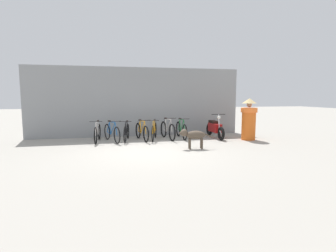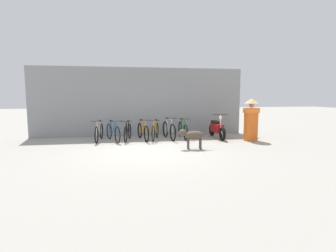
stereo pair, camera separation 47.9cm
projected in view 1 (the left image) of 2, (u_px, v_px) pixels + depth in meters
ground_plane at (149, 151)px, 8.28m from camera, size 60.00×60.00×0.00m
shop_wall_back at (138, 102)px, 11.35m from camera, size 9.17×0.20×2.96m
bicycle_0 at (98, 133)px, 9.99m from camera, size 0.46×1.71×0.82m
bicycle_1 at (112, 133)px, 9.99m from camera, size 0.65×1.65×0.82m
bicycle_2 at (127, 132)px, 10.16m from camera, size 0.46×1.55×0.80m
bicycle_3 at (142, 132)px, 10.30m from camera, size 0.47×1.69×0.83m
bicycle_4 at (154, 131)px, 10.39m from camera, size 0.56×1.63×0.82m
bicycle_5 at (168, 130)px, 10.57m from camera, size 0.46×1.70×0.88m
bicycle_6 at (181, 130)px, 10.76m from camera, size 0.46×1.72×0.85m
motorcycle at (215, 128)px, 10.89m from camera, size 0.58×1.86×1.02m
stray_dog at (193, 135)px, 8.60m from camera, size 1.13×0.37×0.66m
person_in_robes at (249, 119)px, 10.35m from camera, size 0.78×0.78×1.65m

